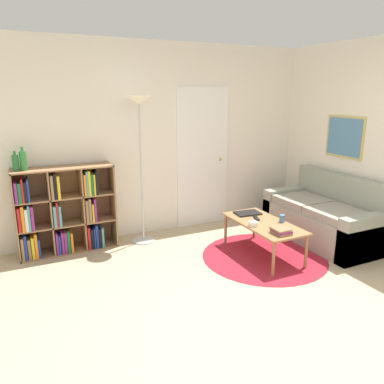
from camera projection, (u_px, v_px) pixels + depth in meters
ground_plane at (273, 322)px, 3.26m from camera, size 14.00×14.00×0.00m
wall_back at (164, 141)px, 5.20m from camera, size 7.37×0.11×2.60m
wall_right at (354, 142)px, 4.96m from camera, size 0.08×5.57×2.60m
rug at (264, 256)px, 4.56m from camera, size 1.50×1.50×0.01m
bookshelf at (62, 213)px, 4.61m from camera, size 1.17×0.34×1.07m
floor_lamp at (140, 124)px, 4.65m from camera, size 0.30×0.30×1.90m
couch at (326, 218)px, 5.05m from camera, size 0.80×1.58×0.87m
coffee_table at (264, 226)px, 4.52m from camera, size 0.53×1.10×0.42m
laptop at (248, 213)px, 4.83m from camera, size 0.34×0.24×0.02m
bowl at (253, 224)px, 4.38m from camera, size 0.11×0.11×0.05m
book_stack_on_table at (281, 231)px, 4.14m from camera, size 0.18×0.21×0.07m
cup at (282, 218)px, 4.51m from camera, size 0.06×0.06×0.09m
remote at (256, 218)px, 4.64m from camera, size 0.09×0.17×0.02m
bottle_left at (15, 163)px, 4.24m from camera, size 0.07×0.07×0.23m
bottle_middle at (23, 161)px, 4.27m from camera, size 0.08×0.08×0.27m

